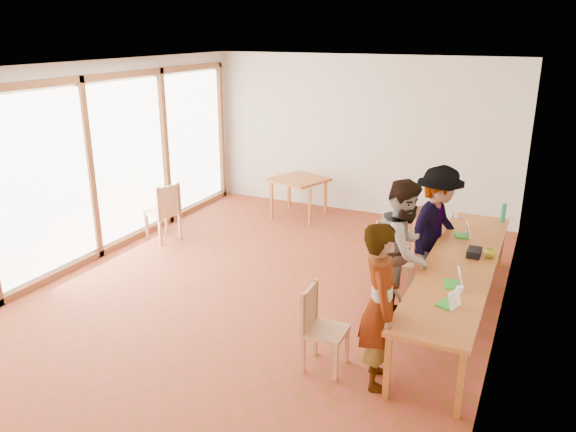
% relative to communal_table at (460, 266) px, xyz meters
% --- Properties ---
extents(ground, '(8.00, 8.00, 0.00)m').
position_rel_communal_table_xyz_m(ground, '(-2.50, -0.36, -0.70)').
color(ground, maroon).
rests_on(ground, ground).
extents(wall_back, '(6.00, 0.10, 3.00)m').
position_rel_communal_table_xyz_m(wall_back, '(-2.50, 3.64, 0.80)').
color(wall_back, beige).
rests_on(wall_back, ground).
extents(wall_right, '(0.10, 8.00, 3.00)m').
position_rel_communal_table_xyz_m(wall_right, '(0.50, -0.36, 0.80)').
color(wall_right, beige).
rests_on(wall_right, ground).
extents(window_wall, '(0.10, 8.00, 3.00)m').
position_rel_communal_table_xyz_m(window_wall, '(-5.46, -0.36, 0.80)').
color(window_wall, white).
rests_on(window_wall, ground).
extents(ceiling, '(6.00, 8.00, 0.04)m').
position_rel_communal_table_xyz_m(ceiling, '(-2.50, -0.36, 2.32)').
color(ceiling, white).
rests_on(ceiling, wall_back).
extents(communal_table, '(0.80, 4.00, 0.75)m').
position_rel_communal_table_xyz_m(communal_table, '(0.00, 0.00, 0.00)').
color(communal_table, '#B56528').
rests_on(communal_table, ground).
extents(side_table, '(0.90, 0.90, 0.75)m').
position_rel_communal_table_xyz_m(side_table, '(-3.41, 2.84, -0.03)').
color(side_table, '#B56528').
rests_on(side_table, ground).
extents(chair_near, '(0.43, 0.43, 0.48)m').
position_rel_communal_table_xyz_m(chair_near, '(-1.17, -1.69, -0.15)').
color(chair_near, tan).
rests_on(chair_near, ground).
extents(chair_mid, '(0.55, 0.55, 0.50)m').
position_rel_communal_table_xyz_m(chair_mid, '(-0.96, 0.36, -0.12)').
color(chair_mid, tan).
rests_on(chair_mid, ground).
extents(chair_far, '(0.47, 0.47, 0.44)m').
position_rel_communal_table_xyz_m(chair_far, '(-1.17, 1.02, -0.20)').
color(chair_far, tan).
rests_on(chair_far, ground).
extents(chair_empty, '(0.58, 0.58, 0.51)m').
position_rel_communal_table_xyz_m(chair_empty, '(-0.70, 1.51, -0.11)').
color(chair_empty, tan).
rests_on(chair_empty, ground).
extents(chair_spare, '(0.58, 0.58, 0.53)m').
position_rel_communal_table_xyz_m(chair_spare, '(-4.90, 0.68, -0.09)').
color(chair_spare, tan).
rests_on(chair_spare, ground).
extents(person_near, '(0.61, 0.73, 1.72)m').
position_rel_communal_table_xyz_m(person_near, '(-0.51, -1.70, 0.16)').
color(person_near, gray).
rests_on(person_near, ground).
extents(person_mid, '(0.74, 0.92, 1.78)m').
position_rel_communal_table_xyz_m(person_mid, '(-0.64, -0.26, 0.19)').
color(person_mid, gray).
rests_on(person_mid, ground).
extents(person_far, '(0.93, 1.26, 1.74)m').
position_rel_communal_table_xyz_m(person_far, '(-0.44, 0.75, 0.17)').
color(person_far, gray).
rests_on(person_far, ground).
extents(laptop_near, '(0.24, 0.26, 0.18)m').
position_rel_communal_table_xyz_m(laptop_near, '(0.09, -1.20, 0.10)').
color(laptop_near, green).
rests_on(laptop_near, communal_table).
extents(laptop_mid, '(0.25, 0.27, 0.20)m').
position_rel_communal_table_xyz_m(laptop_mid, '(0.06, -0.68, 0.10)').
color(laptop_mid, green).
rests_on(laptop_mid, communal_table).
extents(laptop_far, '(0.25, 0.27, 0.20)m').
position_rel_communal_table_xyz_m(laptop_far, '(-0.09, 0.95, 0.10)').
color(laptop_far, green).
rests_on(laptop_far, communal_table).
extents(yellow_mug, '(0.14, 0.14, 0.11)m').
position_rel_communal_table_xyz_m(yellow_mug, '(0.31, 0.33, 0.10)').
color(yellow_mug, gold).
rests_on(yellow_mug, communal_table).
extents(green_bottle, '(0.07, 0.07, 0.28)m').
position_rel_communal_table_xyz_m(green_bottle, '(0.32, 1.81, 0.19)').
color(green_bottle, '#178349').
rests_on(green_bottle, communal_table).
extents(clear_glass, '(0.07, 0.07, 0.09)m').
position_rel_communal_table_xyz_m(clear_glass, '(-0.33, 1.73, 0.09)').
color(clear_glass, silver).
rests_on(clear_glass, communal_table).
extents(condiment_cup, '(0.08, 0.08, 0.06)m').
position_rel_communal_table_xyz_m(condiment_cup, '(0.12, -0.82, 0.08)').
color(condiment_cup, white).
rests_on(condiment_cup, communal_table).
extents(pink_phone, '(0.05, 0.10, 0.01)m').
position_rel_communal_table_xyz_m(pink_phone, '(-0.24, 1.72, 0.05)').
color(pink_phone, '#D74963').
rests_on(pink_phone, communal_table).
extents(black_pouch, '(0.16, 0.26, 0.09)m').
position_rel_communal_table_xyz_m(black_pouch, '(0.12, 0.29, 0.09)').
color(black_pouch, black).
rests_on(black_pouch, communal_table).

